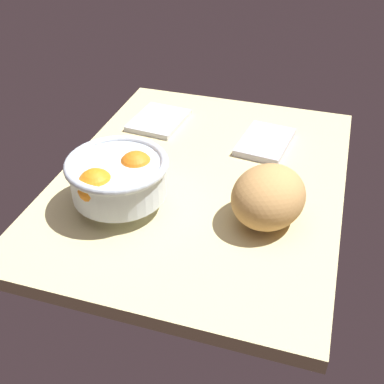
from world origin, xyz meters
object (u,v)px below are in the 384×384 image
fruit_bowl (118,177)px  bread_loaf (268,197)px  napkin_spare (159,120)px  napkin_folded (265,142)px

fruit_bowl → bread_loaf: 28.73cm
bread_loaf → napkin_spare: bread_loaf is taller
fruit_bowl → bread_loaf: size_ratio=1.26×
fruit_bowl → bread_loaf: bearing=-81.5°
fruit_bowl → bread_loaf: (4.26, -28.38, -1.37)cm
napkin_folded → napkin_spare: napkin_folded is taller
napkin_spare → bread_loaf: bearing=-132.9°
fruit_bowl → napkin_spare: bearing=8.0°
napkin_spare → napkin_folded: bearing=-96.1°
napkin_folded → fruit_bowl: bearing=144.2°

